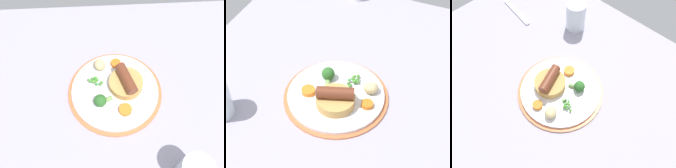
# 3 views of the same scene
# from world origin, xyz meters

# --- Properties ---
(dining_table) EXTENTS (1.10, 0.80, 0.03)m
(dining_table) POSITION_xyz_m (0.00, 0.00, 0.01)
(dining_table) COLOR #9E99AD
(dining_table) RESTS_ON ground
(dinner_plate) EXTENTS (0.27, 0.27, 0.01)m
(dinner_plate) POSITION_xyz_m (-0.04, 0.04, 0.04)
(dinner_plate) COLOR #CC6B3D
(dinner_plate) RESTS_ON dining_table
(sausage_pudding) EXTENTS (0.10, 0.10, 0.05)m
(sausage_pudding) POSITION_xyz_m (-0.01, 0.05, 0.06)
(sausage_pudding) COLOR tan
(sausage_pudding) RESTS_ON dinner_plate
(pea_pile) EXTENTS (0.05, 0.03, 0.02)m
(pea_pile) POSITION_xyz_m (-0.09, 0.07, 0.05)
(pea_pile) COLOR green
(pea_pile) RESTS_ON dinner_plate
(broccoli_floret_near) EXTENTS (0.05, 0.04, 0.03)m
(broccoli_floret_near) POSITION_xyz_m (-0.08, -0.00, 0.06)
(broccoli_floret_near) COLOR #2D6628
(broccoli_floret_near) RESTS_ON dinner_plate
(potato_chunk_0) EXTENTS (0.04, 0.05, 0.03)m
(potato_chunk_0) POSITION_xyz_m (-0.08, 0.12, 0.06)
(potato_chunk_0) COLOR #CCB77F
(potato_chunk_0) RESTS_ON dinner_plate
(carrot_slice_0) EXTENTS (0.05, 0.05, 0.01)m
(carrot_slice_0) POSITION_xyz_m (-0.01, -0.03, 0.05)
(carrot_slice_0) COLOR orange
(carrot_slice_0) RESTS_ON dinner_plate
(carrot_slice_2) EXTENTS (0.04, 0.04, 0.01)m
(carrot_slice_2) POSITION_xyz_m (-0.03, 0.13, 0.05)
(carrot_slice_2) COLOR orange
(carrot_slice_2) RESTS_ON dinner_plate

